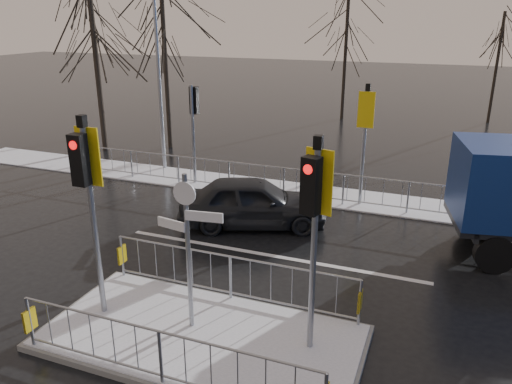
% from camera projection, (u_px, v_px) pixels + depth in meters
% --- Properties ---
extents(ground, '(120.00, 120.00, 0.00)m').
position_uv_depth(ground, '(201.00, 341.00, 9.43)').
color(ground, black).
rests_on(ground, ground).
extents(snow_verge, '(30.00, 2.00, 0.04)m').
position_uv_depth(snow_verge, '(317.00, 195.00, 16.97)').
color(snow_verge, white).
rests_on(snow_verge, ground).
extents(lane_markings, '(8.00, 11.38, 0.01)m').
position_uv_depth(lane_markings, '(193.00, 351.00, 9.13)').
color(lane_markings, silver).
rests_on(lane_markings, ground).
extents(traffic_island, '(6.00, 3.04, 4.15)m').
position_uv_depth(traffic_island, '(200.00, 323.00, 9.31)').
color(traffic_island, slate).
rests_on(traffic_island, ground).
extents(far_kerb_fixtures, '(18.00, 0.65, 3.83)m').
position_uv_depth(far_kerb_fixtures, '(323.00, 172.00, 16.09)').
color(far_kerb_fixtures, gray).
rests_on(far_kerb_fixtures, ground).
extents(car_far_lane, '(4.60, 3.12, 1.45)m').
position_uv_depth(car_far_lane, '(253.00, 202.00, 14.36)').
color(car_far_lane, black).
rests_on(car_far_lane, ground).
extents(tree_near_a, '(4.75, 4.75, 8.97)m').
position_uv_depth(tree_near_a, '(91.00, 7.00, 20.61)').
color(tree_near_a, black).
rests_on(tree_near_a, ground).
extents(tree_near_b, '(4.00, 4.00, 7.55)m').
position_uv_depth(tree_near_b, '(164.00, 31.00, 21.40)').
color(tree_near_b, black).
rests_on(tree_near_b, ground).
extents(tree_near_c, '(3.50, 3.50, 6.61)m').
position_uv_depth(tree_near_c, '(94.00, 43.00, 24.02)').
color(tree_near_c, black).
rests_on(tree_near_c, ground).
extents(tree_far_a, '(3.75, 3.75, 7.08)m').
position_uv_depth(tree_far_a, '(347.00, 33.00, 27.80)').
color(tree_far_a, black).
rests_on(tree_far_a, ground).
extents(tree_far_b, '(3.25, 3.25, 6.14)m').
position_uv_depth(tree_far_b, '(500.00, 46.00, 27.05)').
color(tree_far_b, black).
rests_on(tree_far_b, ground).
extents(street_lamp_left, '(1.25, 0.18, 8.20)m').
position_uv_depth(street_lamp_left, '(159.00, 52.00, 18.45)').
color(street_lamp_left, gray).
rests_on(street_lamp_left, ground).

